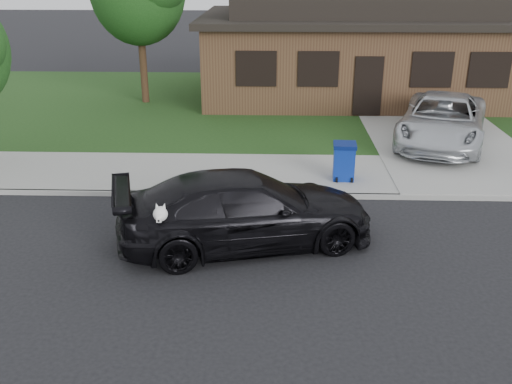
{
  "coord_description": "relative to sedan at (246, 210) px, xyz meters",
  "views": [
    {
      "loc": [
        0.66,
        -9.41,
        5.4
      ],
      "look_at": [
        0.31,
        1.14,
        1.1
      ],
      "focal_mm": 40.0,
      "sensor_mm": 36.0,
      "label": 1
    }
  ],
  "objects": [
    {
      "name": "house",
      "position": [
        3.89,
        13.96,
        1.38
      ],
      "size": [
        12.6,
        8.6,
        4.65
      ],
      "color": "#422B1C",
      "rests_on": "ground"
    },
    {
      "name": "lawn",
      "position": [
        -0.11,
        11.96,
        -0.68
      ],
      "size": [
        60.0,
        13.0,
        0.13
      ],
      "primitive_type": "cube",
      "color": "#193814",
      "rests_on": "ground"
    },
    {
      "name": "sidewalk",
      "position": [
        -0.11,
        3.96,
        -0.69
      ],
      "size": [
        60.0,
        3.0,
        0.12
      ],
      "primitive_type": "cube",
      "color": "gray",
      "rests_on": "ground"
    },
    {
      "name": "driveway",
      "position": [
        5.89,
        8.96,
        -0.68
      ],
      "size": [
        4.5,
        13.0,
        0.14
      ],
      "primitive_type": "cube",
      "color": "gray",
      "rests_on": "ground"
    },
    {
      "name": "curb",
      "position": [
        -0.11,
        2.46,
        -0.69
      ],
      "size": [
        60.0,
        0.12,
        0.12
      ],
      "primitive_type": "cube",
      "color": "gray",
      "rests_on": "ground"
    },
    {
      "name": "minivan",
      "position": [
        5.71,
        6.7,
        0.12
      ],
      "size": [
        4.01,
        5.74,
        1.46
      ],
      "primitive_type": "imported",
      "rotation": [
        0.0,
        0.0,
        -0.34
      ],
      "color": "silver",
      "rests_on": "driveway"
    },
    {
      "name": "sedan",
      "position": [
        0.0,
        0.0,
        0.0
      ],
      "size": [
        5.52,
        3.35,
        1.5
      ],
      "rotation": [
        0.0,
        0.0,
        1.83
      ],
      "color": "black",
      "rests_on": "ground"
    },
    {
      "name": "ground",
      "position": [
        -0.11,
        -1.04,
        -0.75
      ],
      "size": [
        120.0,
        120.0,
        0.0
      ],
      "primitive_type": "plane",
      "color": "black",
      "rests_on": "ground"
    },
    {
      "name": "recycling_bin",
      "position": [
        2.37,
        3.5,
        -0.14
      ],
      "size": [
        0.61,
        0.64,
        0.96
      ],
      "rotation": [
        0.0,
        0.0,
        -0.06
      ],
      "color": "navy",
      "rests_on": "sidewalk"
    }
  ]
}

